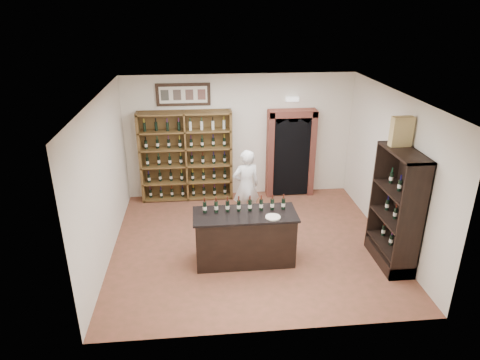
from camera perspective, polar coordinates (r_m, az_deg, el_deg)
The scene contains 22 objects.
floor at distance 8.77m, azimuth 1.52°, elevation -8.44°, with size 5.50×5.50×0.00m, color brown.
ceiling at distance 7.66m, azimuth 1.75°, elevation 11.13°, with size 5.50×5.50×0.00m, color white.
wall_back at distance 10.44m, azimuth -0.09°, elevation 5.84°, with size 5.50×0.04×3.00m, color silver.
wall_left at distance 8.23m, azimuth -17.73°, elevation -0.07°, with size 0.04×5.00×3.00m, color silver.
wall_right at distance 8.85m, azimuth 19.58°, elevation 1.30°, with size 0.04×5.00×3.00m, color silver.
wine_shelf at distance 10.36m, azimuth -7.18°, elevation 3.20°, with size 2.20×0.38×2.20m.
framed_picture at distance 10.11m, azimuth -7.58°, elevation 11.22°, with size 1.25×0.04×0.52m, color black.
arched_doorway at distance 10.58m, azimuth 6.77°, elevation 3.85°, with size 1.17×0.35×2.17m.
emergency_light at distance 10.33m, azimuth 6.99°, elevation 10.65°, with size 0.30×0.10×0.10m, color white.
tasting_counter at distance 7.99m, azimuth 0.65°, elevation -7.71°, with size 1.88×0.78×1.00m.
counter_bottle_0 at distance 7.75m, azimuth -4.72°, elevation -3.64°, with size 0.07×0.07×0.30m.
counter_bottle_1 at distance 7.76m, azimuth -3.20°, elevation -3.58°, with size 0.07×0.07×0.30m.
counter_bottle_2 at distance 7.76m, azimuth -1.68°, elevation -3.51°, with size 0.07×0.07×0.30m.
counter_bottle_3 at distance 7.78m, azimuth -0.17°, elevation -3.45°, with size 0.07×0.07×0.30m.
counter_bottle_4 at distance 7.80m, azimuth 1.34°, elevation -3.38°, with size 0.07×0.07×0.30m.
counter_bottle_5 at distance 7.83m, azimuth 2.83°, elevation -3.31°, with size 0.07×0.07×0.30m.
counter_bottle_6 at distance 7.86m, azimuth 4.32°, elevation -3.24°, with size 0.07×0.07×0.30m.
counter_bottle_7 at distance 7.89m, azimuth 5.80°, elevation -3.17°, with size 0.07×0.07×0.30m.
side_cabinet at distance 8.33m, azimuth 19.99°, elevation -5.81°, with size 0.48×1.20×2.20m.
shopkeeper at distance 9.28m, azimuth 0.82°, elevation -0.82°, with size 0.60×0.40×1.65m, color white.
plate at distance 7.61m, azimuth 4.41°, elevation -4.96°, with size 0.27×0.27×0.02m, color beige.
wine_crate at distance 7.93m, azimuth 20.72°, elevation 6.07°, with size 0.37×0.15×0.53m, color tan.
Camera 1 is at (-0.97, -7.43, 4.55)m, focal length 32.00 mm.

